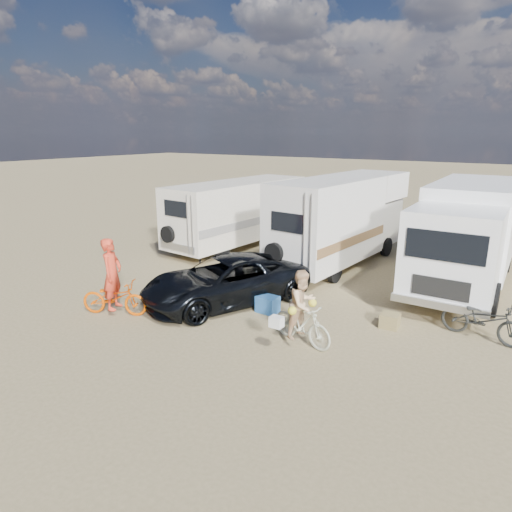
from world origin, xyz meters
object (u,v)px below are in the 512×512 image
Objects in this scene: rv_main at (341,221)px; dark_suv at (226,281)px; bike_woman at (302,323)px; box_truck at (467,236)px; cooler at (268,304)px; rider_woman at (302,311)px; rider_man at (113,280)px; crate at (390,320)px; bike_parked at (484,320)px; rv_left at (238,214)px; bike_man at (114,298)px.

rv_main reaches higher than dark_suv.
dark_suv reaches higher than bike_woman.
box_truck is 1.60× the size of dark_suv.
dark_suv is 8.38× the size of cooler.
dark_suv is 3.23m from rider_woman.
rider_woman is (5.03, 1.25, -0.16)m from rider_man.
rv_main is 5.88m from crate.
rv_main is 8.52m from rider_man.
box_truck is 4.01× the size of rider_man.
rv_main reaches higher than box_truck.
box_truck is 4.02× the size of bike_parked.
rider_woman is 4.33m from bike_parked.
rider_woman is 0.83× the size of bike_parked.
rv_left reaches higher than rider_man.
rider_man is (-3.13, -7.90, -0.64)m from rv_main.
rider_man is 7.30m from crate.
bike_man is at bearing -105.82° from dark_suv.
rider_man reaches higher than crate.
cooler is at bearing -82.15° from rv_main.
bike_woman is at bearing -32.75° from cooler.
rider_woman is at bearing -32.75° from cooler.
rider_man reaches higher than bike_man.
rv_main is at bearing 61.88° from bike_parked.
bike_man reaches higher than crate.
rider_woman reaches higher than bike_man.
cooler is at bearing -78.64° from rider_man.
rider_man is at bearing -105.82° from dark_suv.
dark_suv reaches higher than cooler.
rv_main reaches higher than bike_parked.
cooler is (1.39, 0.06, -0.44)m from dark_suv.
rv_main is 3.62× the size of rider_man.
box_truck reaches higher than rider_woman.
cooler is (3.38, 2.39, -0.74)m from rider_man.
rv_main is 4.18× the size of bike_woman.
dark_suv is 2.67× the size of bike_man.
bike_woman is at bearing -76.19° from rider_woman.
bike_parked is (10.15, -4.19, -0.87)m from rv_left.
dark_suv is (-5.42, -5.46, -0.93)m from box_truck.
bike_parked is at bearing -89.93° from rider_man.
rv_main is 7.00m from bike_woman.
rv_main reaches higher than rider_woman.
dark_suv reaches higher than bike_man.
bike_parked is (6.53, 1.47, -0.17)m from dark_suv.
bike_parked is (1.11, -3.99, -1.10)m from box_truck.
crate is (3.35, -4.62, -1.43)m from rv_main.
dark_suv is 3.07m from bike_man.
crate is (4.49, 0.94, -0.49)m from dark_suv.
rv_left is at bearing 147.38° from dark_suv.
crate is (-2.04, -0.52, -0.33)m from bike_parked.
bike_woman is 2.90× the size of cooler.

